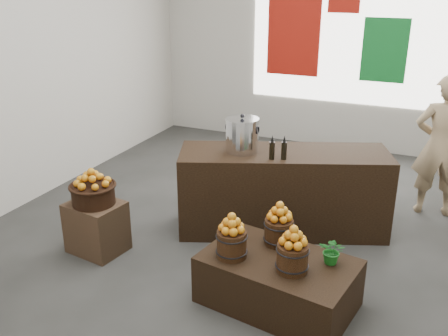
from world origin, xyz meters
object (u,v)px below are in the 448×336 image
at_px(crate, 97,227).
at_px(shopper, 441,146).
at_px(counter, 283,191).
at_px(stock_pot_left, 242,136).
at_px(wicker_basket, 93,195).
at_px(display_table, 278,281).

xyz_separation_m(crate, shopper, (3.28, 2.48, 0.60)).
relative_size(counter, stock_pot_left, 6.47).
xyz_separation_m(wicker_basket, display_table, (2.08, -0.12, -0.43)).
height_order(display_table, stock_pot_left, stock_pot_left).
xyz_separation_m(crate, wicker_basket, (0.00, 0.00, 0.38)).
distance_m(display_table, shopper, 2.93).
bearing_deg(display_table, crate, -173.82).
height_order(crate, shopper, shopper).
relative_size(wicker_basket, shopper, 0.25).
bearing_deg(display_table, counter, 115.43).
distance_m(counter, stock_pot_left, 0.82).
bearing_deg(counter, crate, -164.31).
bearing_deg(stock_pot_left, counter, 21.75).
relative_size(crate, stock_pot_left, 1.55).
bearing_deg(shopper, counter, 26.14).
relative_size(crate, wicker_basket, 1.25).
relative_size(stock_pot_left, shopper, 0.21).
xyz_separation_m(counter, shopper, (1.60, 1.19, 0.40)).
xyz_separation_m(wicker_basket, counter, (1.68, 1.29, -0.18)).
xyz_separation_m(display_table, shopper, (1.20, 2.59, 0.65)).
bearing_deg(stock_pot_left, display_table, -55.22).
xyz_separation_m(counter, stock_pot_left, (-0.45, -0.18, 0.66)).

